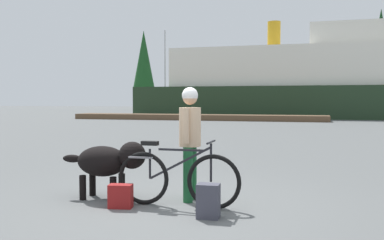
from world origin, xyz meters
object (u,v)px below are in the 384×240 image
handbag_pannier (121,196)px  ferry_boat (318,84)px  person_cyclist (190,133)px  sailboat_moored (165,109)px  dog (109,161)px  backpack (208,201)px  bicycle (177,178)px

handbag_pannier → ferry_boat: 32.24m
person_cyclist → sailboat_moored: bearing=109.8°
dog → handbag_pannier: dog is taller
sailboat_moored → ferry_boat: bearing=-16.5°
dog → handbag_pannier: size_ratio=4.17×
person_cyclist → sailboat_moored: 38.07m
ferry_boat → backpack: bearing=-93.1°
backpack → handbag_pannier: size_ratio=1.33×
handbag_pannier → sailboat_moored: sailboat_moored is taller
backpack → ferry_boat: 32.31m
backpack → sailboat_moored: sailboat_moored is taller
dog → sailboat_moored: 37.90m
person_cyclist → dog: size_ratio=1.23×
backpack → sailboat_moored: size_ratio=0.05×
backpack → ferry_boat: (1.75, 32.16, 2.60)m
sailboat_moored → person_cyclist: bearing=-70.2°
bicycle → dog: size_ratio=1.31×
bicycle → dog: bicycle is taller
dog → sailboat_moored: size_ratio=0.16×
sailboat_moored → dog: bearing=-72.0°
sailboat_moored → backpack: bearing=-69.9°
ferry_boat → sailboat_moored: sailboat_moored is taller
person_cyclist → backpack: person_cyclist is taller
handbag_pannier → ferry_boat: ferry_boat is taller
bicycle → dog: 1.15m
dog → backpack: size_ratio=3.12×
bicycle → person_cyclist: person_cyclist is taller
bicycle → sailboat_moored: (-12.85, 36.21, 0.11)m
dog → handbag_pannier: 0.71m
backpack → bicycle: bearing=141.9°
backpack → ferry_boat: ferry_boat is taller
bicycle → ferry_boat: bearing=85.8°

